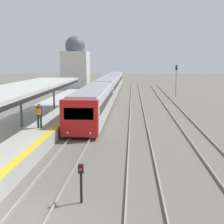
{
  "coord_description": "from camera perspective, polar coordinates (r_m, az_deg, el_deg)",
  "views": [
    {
      "loc": [
        3.6,
        -9.48,
        5.47
      ],
      "look_at": [
        2.06,
        13.98,
        1.55
      ],
      "focal_mm": 50.0,
      "sensor_mm": 36.0,
      "label": 1
    }
  ],
  "objects": [
    {
      "name": "platform_canopy",
      "position": [
        22.18,
        -16.34,
        4.14
      ],
      "size": [
        4.0,
        22.62,
        2.8
      ],
      "color": "beige",
      "rests_on": "station_platform"
    },
    {
      "name": "track_platform_line",
      "position": [
        11.49,
        -15.87,
        -18.91
      ],
      "size": [
        1.51,
        120.0,
        0.15
      ],
      "color": "gray",
      "rests_on": "ground_plane"
    },
    {
      "name": "person_on_platform",
      "position": [
        21.81,
        -13.19,
        -0.32
      ],
      "size": [
        0.4,
        0.4,
        1.66
      ],
      "color": "#2D2D33",
      "rests_on": "station_platform"
    },
    {
      "name": "signal_post_near",
      "position": [
        12.26,
        -5.68,
        -12.05
      ],
      "size": [
        0.2,
        0.22,
        1.56
      ],
      "color": "black",
      "rests_on": "ground_plane"
    },
    {
      "name": "signal_mast_far",
      "position": [
        48.56,
        11.65,
        6.34
      ],
      "size": [
        0.28,
        0.29,
        4.71
      ],
      "color": "gray",
      "rests_on": "ground_plane"
    },
    {
      "name": "distant_domed_building",
      "position": [
        61.63,
        -6.69,
        8.66
      ],
      "size": [
        4.97,
        4.97,
        10.08
      ],
      "color": "silver",
      "rests_on": "ground_plane"
    },
    {
      "name": "train_near",
      "position": [
        45.66,
        -0.79,
        4.65
      ],
      "size": [
        2.6,
        49.72,
        2.93
      ],
      "color": "red",
      "rests_on": "ground_plane"
    }
  ]
}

